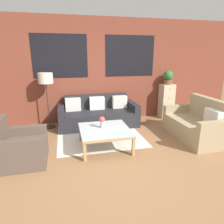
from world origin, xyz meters
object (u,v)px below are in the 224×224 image
object	(u,v)px
couch_dark	(98,115)
coffee_table	(105,131)
settee_vintage	(196,125)
flower_vase	(102,121)
floor_lamp	(46,81)
drawer_cabinet	(166,101)
armchair_corner	(20,148)
potted_plant	(168,77)

from	to	relation	value
couch_dark	coffee_table	world-z (taller)	couch_dark
settee_vintage	flower_vase	bearing A→B (deg)	177.73
settee_vintage	floor_lamp	xyz separation A→B (m)	(-3.28, 1.50, 0.90)
settee_vintage	flower_vase	size ratio (longest dim) A/B	6.10
couch_dark	drawer_cabinet	distance (m)	2.14
couch_dark	flower_vase	world-z (taller)	couch_dark
floor_lamp	drawer_cabinet	bearing A→B (deg)	2.12
flower_vase	armchair_corner	bearing A→B (deg)	-168.31
floor_lamp	potted_plant	size ratio (longest dim) A/B	3.56
floor_lamp	flower_vase	distance (m)	1.93
armchair_corner	floor_lamp	xyz separation A→B (m)	(0.38, 1.73, 0.93)
couch_dark	drawer_cabinet	size ratio (longest dim) A/B	2.06
drawer_cabinet	flower_vase	xyz separation A→B (m)	(-2.26, -1.54, 0.05)
coffee_table	floor_lamp	xyz separation A→B (m)	(-1.17, 1.49, 0.86)
couch_dark	floor_lamp	xyz separation A→B (m)	(-1.27, 0.11, 0.93)
coffee_table	drawer_cabinet	bearing A→B (deg)	36.00
potted_plant	flower_vase	size ratio (longest dim) A/B	1.66
couch_dark	armchair_corner	world-z (taller)	armchair_corner
armchair_corner	flower_vase	bearing A→B (deg)	11.69
armchair_corner	flower_vase	size ratio (longest dim) A/B	3.51
settee_vintage	floor_lamp	bearing A→B (deg)	155.49
potted_plant	flower_vase	bearing A→B (deg)	-145.73
couch_dark	flower_vase	distance (m)	1.34
settee_vintage	floor_lamp	distance (m)	3.72
settee_vintage	coffee_table	xyz separation A→B (m)	(-2.11, 0.01, 0.04)
floor_lamp	flower_vase	world-z (taller)	floor_lamp
flower_vase	settee_vintage	bearing A→B (deg)	-2.27
flower_vase	couch_dark	bearing A→B (deg)	83.95
settee_vintage	coffee_table	world-z (taller)	settee_vintage
settee_vintage	potted_plant	world-z (taller)	potted_plant
coffee_table	floor_lamp	distance (m)	2.08
couch_dark	potted_plant	xyz separation A→B (m)	(2.12, 0.23, 0.92)
couch_dark	floor_lamp	distance (m)	1.58
settee_vintage	armchair_corner	bearing A→B (deg)	-176.43
settee_vintage	coffee_table	bearing A→B (deg)	179.68
armchair_corner	drawer_cabinet	world-z (taller)	drawer_cabinet
drawer_cabinet	flower_vase	size ratio (longest dim) A/B	4.18
armchair_corner	potted_plant	world-z (taller)	potted_plant
armchair_corner	potted_plant	bearing A→B (deg)	26.14
couch_dark	armchair_corner	size ratio (longest dim) A/B	2.45
floor_lamp	potted_plant	world-z (taller)	floor_lamp
armchair_corner	coffee_table	size ratio (longest dim) A/B	0.85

